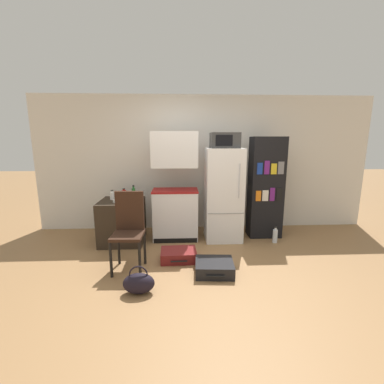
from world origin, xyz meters
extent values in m
plane|color=olive|center=(0.00, 0.00, 0.00)|extent=(24.00, 24.00, 0.00)
cube|color=silver|center=(0.20, 2.00, 1.27)|extent=(6.40, 0.10, 2.54)
cube|color=#2D2319|center=(-1.27, 1.25, 0.36)|extent=(0.71, 0.70, 0.73)
cube|color=white|center=(-0.37, 1.37, 0.43)|extent=(0.77, 0.46, 0.85)
cube|color=maroon|center=(-0.37, 1.37, 0.87)|extent=(0.78, 0.47, 0.03)
cube|color=white|center=(-0.37, 1.37, 1.56)|extent=(0.77, 0.39, 0.59)
cube|color=black|center=(-0.37, 1.14, 0.04)|extent=(0.74, 0.01, 0.08)
cube|color=white|center=(0.47, 1.32, 0.79)|extent=(0.62, 0.57, 1.59)
cube|color=gray|center=(0.47, 1.03, 0.54)|extent=(0.60, 0.01, 0.01)
cylinder|color=silver|center=(0.67, 1.02, 1.08)|extent=(0.02, 0.02, 0.56)
cube|color=#333333|center=(0.47, 1.32, 1.72)|extent=(0.47, 0.37, 0.25)
cube|color=black|center=(0.43, 1.13, 1.72)|extent=(0.27, 0.01, 0.17)
cube|color=black|center=(1.24, 1.43, 0.89)|extent=(0.57, 0.35, 1.78)
cube|color=orange|center=(1.06, 1.25, 0.78)|extent=(0.09, 0.01, 0.18)
cube|color=silver|center=(1.18, 1.25, 0.79)|extent=(0.10, 0.01, 0.19)
cube|color=#661E75|center=(1.30, 1.25, 0.81)|extent=(0.08, 0.01, 0.23)
cube|color=black|center=(1.42, 1.25, 0.80)|extent=(0.10, 0.01, 0.23)
cube|color=#193899|center=(1.06, 1.25, 1.25)|extent=(0.09, 0.01, 0.19)
cube|color=#661E75|center=(1.18, 1.25, 1.27)|extent=(0.09, 0.01, 0.23)
cube|color=gold|center=(1.30, 1.25, 1.24)|extent=(0.10, 0.01, 0.18)
cube|color=slate|center=(1.42, 1.25, 1.26)|extent=(0.10, 0.01, 0.21)
cylinder|color=white|center=(-1.43, 1.32, 0.79)|extent=(0.08, 0.08, 0.13)
cylinder|color=white|center=(-1.43, 1.32, 0.87)|extent=(0.04, 0.04, 0.02)
cylinder|color=black|center=(-1.43, 1.32, 0.89)|extent=(0.04, 0.04, 0.01)
cylinder|color=#1E6028|center=(-1.05, 1.23, 0.83)|extent=(0.06, 0.06, 0.20)
cylinder|color=#1E6028|center=(-1.05, 1.23, 0.95)|extent=(0.03, 0.03, 0.04)
cylinder|color=black|center=(-1.05, 1.23, 0.98)|extent=(0.03, 0.03, 0.02)
cylinder|color=#AD1914|center=(-1.27, 1.49, 0.79)|extent=(0.09, 0.09, 0.12)
cylinder|color=#AD1914|center=(-1.27, 1.49, 0.86)|extent=(0.04, 0.04, 0.02)
cylinder|color=black|center=(-1.27, 1.49, 0.88)|extent=(0.05, 0.05, 0.01)
cylinder|color=silver|center=(-1.16, 1.08, 0.79)|extent=(0.08, 0.08, 0.13)
cylinder|color=silver|center=(-1.16, 1.08, 0.87)|extent=(0.04, 0.04, 0.02)
cylinder|color=black|center=(-1.16, 1.08, 0.89)|extent=(0.04, 0.04, 0.01)
cylinder|color=silver|center=(-1.29, 1.13, 0.75)|extent=(0.16, 0.16, 0.04)
cylinder|color=black|center=(-1.16, 0.06, 0.24)|extent=(0.04, 0.04, 0.47)
cylinder|color=black|center=(-0.80, 0.05, 0.24)|extent=(0.04, 0.04, 0.47)
cylinder|color=black|center=(-1.15, 0.43, 0.24)|extent=(0.04, 0.04, 0.47)
cylinder|color=black|center=(-0.78, 0.41, 0.24)|extent=(0.04, 0.04, 0.47)
cube|color=#331E14|center=(-0.97, 0.24, 0.49)|extent=(0.42, 0.42, 0.04)
cube|color=#331E14|center=(-0.97, 0.42, 0.78)|extent=(0.38, 0.06, 0.53)
cube|color=black|center=(0.16, 0.10, 0.08)|extent=(0.52, 0.46, 0.16)
cylinder|color=black|center=(0.14, -0.13, 0.08)|extent=(0.22, 0.04, 0.02)
cube|color=maroon|center=(-0.31, 0.50, 0.08)|extent=(0.52, 0.38, 0.15)
cylinder|color=black|center=(-0.30, 0.30, 0.08)|extent=(0.23, 0.03, 0.02)
ellipsoid|color=black|center=(-0.76, -0.31, 0.12)|extent=(0.36, 0.20, 0.24)
torus|color=black|center=(-0.76, -0.31, 0.23)|extent=(0.21, 0.02, 0.21)
cylinder|color=silver|center=(1.33, 1.08, 0.11)|extent=(0.08, 0.08, 0.23)
cylinder|color=silver|center=(1.33, 1.08, 0.25)|extent=(0.04, 0.04, 0.04)
cylinder|color=black|center=(1.33, 1.08, 0.28)|extent=(0.04, 0.04, 0.02)
camera|label=1|loc=(-0.28, -2.98, 1.71)|focal=24.00mm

